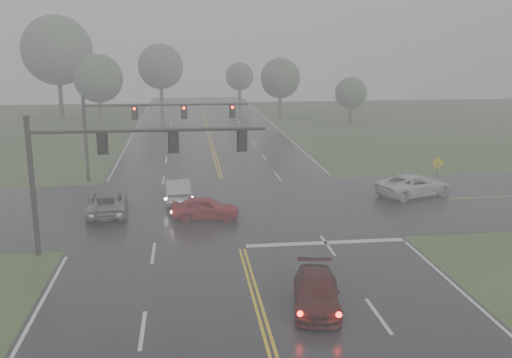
{
  "coord_description": "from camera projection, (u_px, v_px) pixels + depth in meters",
  "views": [
    {
      "loc": [
        -2.75,
        -13.5,
        10.29
      ],
      "look_at": [
        0.98,
        16.0,
        3.23
      ],
      "focal_mm": 40.0,
      "sensor_mm": 36.0,
      "label": 1
    }
  ],
  "objects": [
    {
      "name": "car_grey",
      "position": [
        108.0,
        214.0,
        35.34
      ],
      "size": [
        2.75,
        5.29,
        1.42
      ],
      "primitive_type": "imported",
      "rotation": [
        0.0,
        0.0,
        3.22
      ],
      "color": "slate",
      "rests_on": "ground"
    },
    {
      "name": "cross_street",
      "position": [
        230.0,
        207.0,
        36.98
      ],
      "size": [
        120.0,
        14.0,
        0.02
      ],
      "primitive_type": "cube",
      "color": "black",
      "rests_on": "ground"
    },
    {
      "name": "sedan_maroon",
      "position": [
        316.0,
        307.0,
        22.86
      ],
      "size": [
        2.57,
        4.7,
        1.29
      ],
      "primitive_type": "imported",
      "rotation": [
        0.0,
        0.0,
        -0.18
      ],
      "color": "#3D0C0B",
      "rests_on": "ground"
    },
    {
      "name": "signal_gantry_near",
      "position": [
        104.0,
        157.0,
        27.9
      ],
      "size": [
        11.59,
        0.31,
        7.0
      ],
      "color": "black",
      "rests_on": "ground"
    },
    {
      "name": "stop_bar",
      "position": [
        326.0,
        243.0,
        30.19
      ],
      "size": [
        8.5,
        0.5,
        0.01
      ],
      "primitive_type": "cube",
      "color": "beige",
      "rests_on": "ground"
    },
    {
      "name": "signal_gantry_far",
      "position": [
        138.0,
        120.0,
        43.29
      ],
      "size": [
        12.53,
        0.33,
        6.56
      ],
      "color": "black",
      "rests_on": "ground"
    },
    {
      "name": "sedan_silver",
      "position": [
        178.0,
        201.0,
        38.36
      ],
      "size": [
        1.78,
        4.68,
        1.52
      ],
      "primitive_type": "imported",
      "rotation": [
        0.0,
        0.0,
        3.18
      ],
      "color": "#96999D",
      "rests_on": "ground"
    },
    {
      "name": "tree_ne_a",
      "position": [
        280.0,
        78.0,
        81.42
      ],
      "size": [
        5.71,
        5.71,
        8.39
      ],
      "color": "#382F24",
      "rests_on": "ground"
    },
    {
      "name": "pickup_white",
      "position": [
        413.0,
        196.0,
        39.63
      ],
      "size": [
        5.91,
        4.12,
        1.5
      ],
      "primitive_type": "imported",
      "rotation": [
        0.0,
        0.0,
        1.9
      ],
      "color": "silver",
      "rests_on": "ground"
    },
    {
      "name": "tree_nw_b",
      "position": [
        57.0,
        50.0,
        79.64
      ],
      "size": [
        9.73,
        9.73,
        14.29
      ],
      "color": "#382F24",
      "rests_on": "ground"
    },
    {
      "name": "tree_e_near",
      "position": [
        351.0,
        93.0,
        74.57
      ],
      "size": [
        4.17,
        4.17,
        6.12
      ],
      "color": "#382F24",
      "rests_on": "ground"
    },
    {
      "name": "main_road",
      "position": [
        232.0,
        216.0,
        35.05
      ],
      "size": [
        18.0,
        160.0,
        0.02
      ],
      "primitive_type": "cube",
      "color": "black",
      "rests_on": "ground"
    },
    {
      "name": "tree_nw_a",
      "position": [
        98.0,
        79.0,
        72.72
      ],
      "size": [
        6.21,
        6.21,
        9.12
      ],
      "color": "#382F24",
      "rests_on": "ground"
    },
    {
      "name": "tree_n_far",
      "position": [
        240.0,
        76.0,
        99.78
      ],
      "size": [
        4.94,
        4.94,
        7.25
      ],
      "color": "#382F24",
      "rests_on": "ground"
    },
    {
      "name": "sign_diamond_east",
      "position": [
        438.0,
        167.0,
        40.98
      ],
      "size": [
        1.03,
        0.13,
        2.47
      ],
      "rotation": [
        0.0,
        0.0,
        0.09
      ],
      "color": "black",
      "rests_on": "ground"
    },
    {
      "name": "tree_n_mid",
      "position": [
        161.0,
        67.0,
        89.36
      ],
      "size": [
        7.08,
        7.08,
        10.4
      ],
      "color": "#382F24",
      "rests_on": "ground"
    },
    {
      "name": "sedan_red",
      "position": [
        205.0,
        220.0,
        34.27
      ],
      "size": [
        4.25,
        2.16,
        1.39
      ],
      "primitive_type": "imported",
      "rotation": [
        0.0,
        0.0,
        1.44
      ],
      "color": "maroon",
      "rests_on": "ground"
    }
  ]
}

